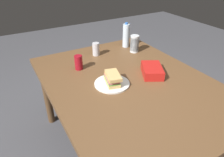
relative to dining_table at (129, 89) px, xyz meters
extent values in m
plane|color=#4C4C51|center=(0.00, 0.00, -0.66)|extent=(8.00, 8.00, 0.00)
cube|color=brown|center=(0.00, 0.00, 0.06)|extent=(1.58, 1.18, 0.04)
cylinder|color=brown|center=(-0.71, -0.51, -0.31)|extent=(0.07, 0.07, 0.70)
cylinder|color=brown|center=(-0.71, 0.51, -0.31)|extent=(0.07, 0.07, 0.70)
cylinder|color=white|center=(-0.03, -0.14, 0.08)|extent=(0.26, 0.26, 0.01)
cube|color=#DBB26B|center=(-0.03, -0.14, 0.10)|extent=(0.19, 0.13, 0.02)
cube|color=#599E3F|center=(-0.03, -0.14, 0.12)|extent=(0.18, 0.12, 0.01)
cube|color=#C6727A|center=(-0.03, -0.14, 0.13)|extent=(0.17, 0.12, 0.02)
cube|color=yellow|center=(-0.03, -0.14, 0.14)|extent=(0.16, 0.11, 0.01)
cube|color=#DBB26B|center=(-0.01, -0.14, 0.16)|extent=(0.19, 0.13, 0.02)
cylinder|color=maroon|center=(-0.37, -0.26, 0.14)|extent=(0.07, 0.07, 0.12)
cube|color=red|center=(0.00, 0.21, 0.11)|extent=(0.27, 0.24, 0.07)
cylinder|color=silver|center=(-0.60, 0.35, 0.20)|extent=(0.07, 0.07, 0.24)
cylinder|color=blue|center=(-0.60, 0.35, 0.32)|extent=(0.03, 0.03, 0.02)
cylinder|color=silver|center=(-0.45, 0.35, 0.12)|extent=(0.08, 0.08, 0.09)
cylinder|color=silver|center=(-0.45, 0.35, 0.14)|extent=(0.08, 0.08, 0.09)
cylinder|color=silver|center=(-0.45, 0.35, 0.16)|extent=(0.08, 0.08, 0.09)
cylinder|color=silver|center=(-0.45, 0.35, 0.18)|extent=(0.08, 0.08, 0.09)
cylinder|color=silver|center=(-0.45, 0.35, 0.20)|extent=(0.08, 0.08, 0.09)
cylinder|color=silver|center=(-0.56, -0.01, 0.14)|extent=(0.07, 0.07, 0.12)
camera|label=1|loc=(1.11, -0.79, 0.91)|focal=33.34mm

